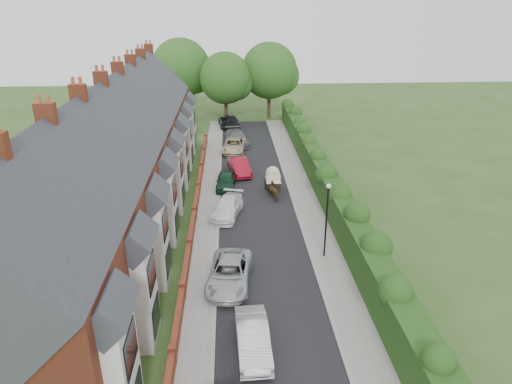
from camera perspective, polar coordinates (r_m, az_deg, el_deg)
The scene contains 24 objects.
ground at distance 26.46m, azimuth 2.79°, elevation -12.85°, with size 140.00×140.00×0.00m, color #2D4C1E.
road at distance 35.89m, azimuth 0.19°, elevation -2.57°, with size 6.00×58.00×0.02m, color black.
pavement_hedge_side at distance 36.33m, azimuth 6.66°, elevation -2.32°, with size 2.20×58.00×0.12m, color gray.
pavement_house_side at distance 35.86m, azimuth -5.97°, elevation -2.64°, with size 1.70×58.00×0.12m, color gray.
kerb_hedge_side at distance 36.16m, azimuth 5.02°, elevation -2.36°, with size 0.18×58.00×0.13m, color gray.
kerb_house_side at distance 35.82m, azimuth -4.69°, elevation -2.60°, with size 0.18×58.00×0.13m, color gray.
hedge at distance 36.05m, azimuth 9.59°, elevation -0.01°, with size 2.10×58.00×2.85m.
terrace_row at distance 34.22m, azimuth -17.32°, elevation 3.13°, with size 9.05×40.50×11.50m.
garden_wall_row at distance 34.85m, azimuth -7.70°, elevation -2.78°, with size 0.35×40.35×1.10m.
lamppost at distance 28.71m, azimuth 8.86°, elevation -2.43°, with size 0.32×0.32×5.16m.
tree_far_left at distance 62.17m, azimuth -3.54°, elevation 13.88°, with size 7.14×6.80×9.29m.
tree_far_right at distance 64.33m, azimuth 2.02°, elevation 14.75°, with size 7.98×7.60×10.31m.
tree_far_back at distance 65.29m, azimuth -8.96°, elevation 14.89°, with size 8.40×8.00×10.82m.
car_silver_a at distance 22.62m, azimuth -0.39°, elevation -17.77°, with size 1.50×4.31×1.42m, color silver.
car_silver_b at distance 27.10m, azimuth -3.34°, elevation -10.09°, with size 2.37×5.15×1.43m, color #B1B4B9.
car_white at distance 35.19m, azimuth -3.64°, elevation -1.96°, with size 1.90×4.67×1.35m, color white.
car_green at distance 40.33m, azimuth -3.80°, elevation 1.40°, with size 1.63×4.05×1.38m, color #0E311C.
car_red at distance 43.69m, azimuth -2.10°, elevation 3.23°, with size 1.57×4.50×1.48m, color maroon.
car_beige at distance 50.32m, azimuth -2.75°, elevation 5.85°, with size 2.32×5.03×1.40m, color beige.
car_grey at distance 52.81m, azimuth -2.44°, elevation 6.78°, with size 2.20×5.40×1.57m, color slate.
car_black at distance 60.40m, azimuth -3.11°, elevation 8.85°, with size 1.86×4.62×1.57m, color black.
horse at distance 38.07m, azimuth 2.38°, elevation 0.11°, with size 0.76×1.67×1.41m, color brown.
horse_cart at distance 39.56m, azimuth 2.14°, elevation 1.76°, with size 1.30×2.87×2.07m.
car_extra_far at distance 60.31m, azimuth -3.53°, elevation 8.69°, with size 2.19×4.74×1.32m, color black.
Camera 1 is at (-2.50, -21.33, 15.47)m, focal length 32.00 mm.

